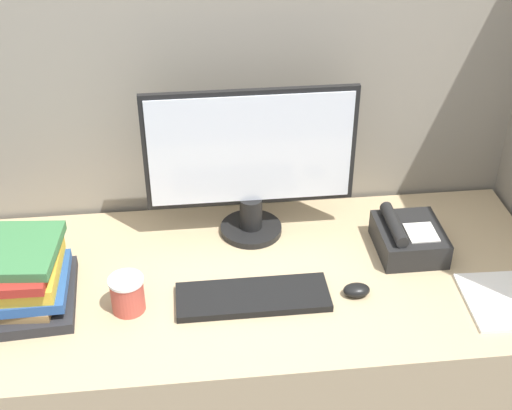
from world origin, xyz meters
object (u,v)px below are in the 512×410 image
keyboard (253,297)px  mouse (357,290)px  monitor (251,163)px  book_stack (22,278)px  coffee_cup (127,294)px  desk_telephone (408,238)px

keyboard → mouse: bearing=-2.1°
monitor → mouse: size_ratio=8.30×
keyboard → book_stack: book_stack is taller
book_stack → coffee_cup: bearing=-12.2°
monitor → desk_telephone: (0.44, -0.14, -0.19)m
monitor → coffee_cup: size_ratio=6.04×
desk_telephone → mouse: bearing=-136.8°
keyboard → coffee_cup: 0.33m
desk_telephone → book_stack: bearing=-174.1°
book_stack → desk_telephone: bearing=5.9°
mouse → coffee_cup: 0.60m
monitor → book_stack: size_ratio=2.02×
keyboard → mouse: 0.28m
mouse → desk_telephone: 0.26m
keyboard → book_stack: (-0.59, 0.06, 0.07)m
keyboard → coffee_cup: (-0.32, 0.00, 0.04)m
monitor → book_stack: monitor is taller
desk_telephone → monitor: bearing=161.9°
keyboard → mouse: size_ratio=5.60×
keyboard → book_stack: 0.60m
monitor → keyboard: bearing=-95.1°
book_stack → monitor: bearing=22.1°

